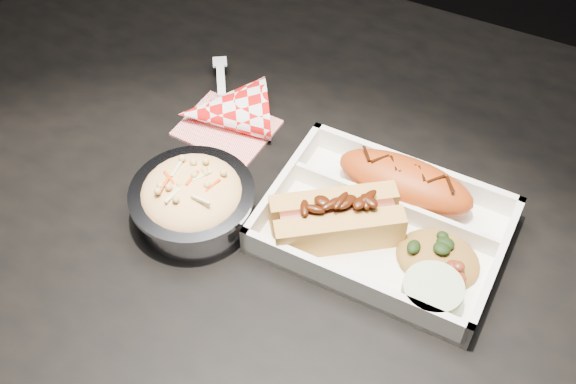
% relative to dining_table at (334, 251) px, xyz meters
% --- Properties ---
extents(dining_table, '(1.20, 0.80, 0.75)m').
position_rel_dining_table_xyz_m(dining_table, '(0.00, 0.00, 0.00)').
color(dining_table, black).
rests_on(dining_table, ground).
extents(food_tray, '(0.25, 0.19, 0.04)m').
position_rel_dining_table_xyz_m(food_tray, '(0.06, -0.02, 0.10)').
color(food_tray, white).
rests_on(food_tray, dining_table).
extents(fried_pastry, '(0.16, 0.07, 0.05)m').
position_rel_dining_table_xyz_m(fried_pastry, '(0.06, 0.04, 0.12)').
color(fried_pastry, '#AB4011').
rests_on(fried_pastry, food_tray).
extents(hotdog, '(0.14, 0.13, 0.06)m').
position_rel_dining_table_xyz_m(hotdog, '(0.02, -0.04, 0.12)').
color(hotdog, gold).
rests_on(hotdog, food_tray).
extents(fried_rice_mound, '(0.09, 0.07, 0.03)m').
position_rel_dining_table_xyz_m(fried_rice_mound, '(0.13, -0.03, 0.11)').
color(fried_rice_mound, olive).
rests_on(fried_rice_mound, food_tray).
extents(cupcake_liner, '(0.06, 0.06, 0.03)m').
position_rel_dining_table_xyz_m(cupcake_liner, '(0.14, -0.08, 0.11)').
color(cupcake_liner, '#B0C796').
rests_on(cupcake_liner, food_tray).
extents(foil_coleslaw_cup, '(0.13, 0.13, 0.07)m').
position_rel_dining_table_xyz_m(foil_coleslaw_cup, '(-0.13, -0.09, 0.12)').
color(foil_coleslaw_cup, silver).
rests_on(foil_coleslaw_cup, dining_table).
extents(napkin_fork, '(0.15, 0.16, 0.10)m').
position_rel_dining_table_xyz_m(napkin_fork, '(-0.18, 0.06, 0.11)').
color(napkin_fork, red).
rests_on(napkin_fork, dining_table).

